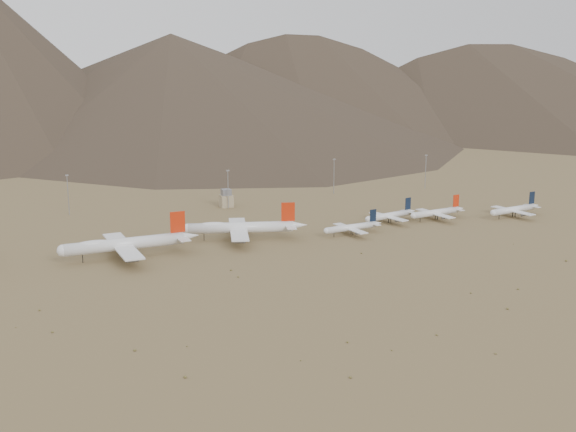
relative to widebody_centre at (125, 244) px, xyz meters
name	(u,v)px	position (x,y,z in m)	size (l,w,h in m)	color
ground	(240,258)	(53.07, -20.90, -7.33)	(3000.00, 3000.00, 0.00)	olive
mountain_ridge	(61,21)	(53.07, 879.10, 142.67)	(4400.00, 1000.00, 300.00)	#4D3C2E
widebody_centre	(125,244)	(0.00, 0.00, 0.00)	(71.62, 55.05, 21.26)	white
widebody_east	(241,227)	(64.82, 12.68, -0.32)	(66.75, 52.81, 20.35)	white
narrowbody_a	(353,227)	(127.05, 0.55, -3.12)	(39.20, 28.45, 12.98)	white
narrowbody_b	(390,215)	(161.68, 18.42, -2.93)	(40.35, 29.73, 13.57)	white
narrowbody_c	(437,212)	(192.47, 14.63, -2.78)	(42.28, 30.75, 14.02)	white
narrowbody_d	(515,209)	(242.02, 3.33, -2.68)	(43.06, 31.46, 14.33)	white
control_tower	(226,199)	(83.07, 99.10, -2.01)	(8.00, 8.00, 12.00)	tan
mast_west	(68,193)	(-16.53, 113.71, 6.87)	(2.00, 0.60, 25.70)	gray
mast_centre	(228,187)	(82.78, 93.68, 6.87)	(2.00, 0.60, 25.70)	gray
mast_east	(334,174)	(169.61, 114.41, 6.87)	(2.00, 0.60, 25.70)	gray
mast_far_east	(426,170)	(242.72, 107.23, 6.87)	(2.00, 0.60, 25.70)	gray
desert_scrub	(299,317)	(47.95, -109.28, -7.02)	(419.01, 154.87, 0.85)	brown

